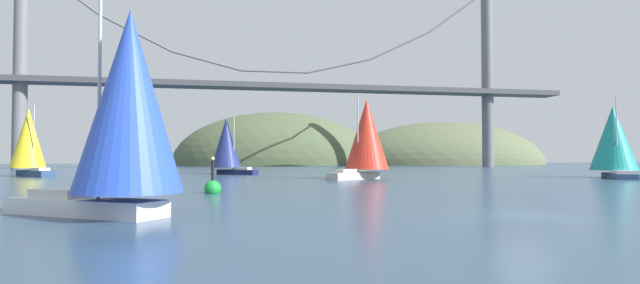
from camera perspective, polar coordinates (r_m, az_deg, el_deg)
ground_plane at (r=22.45m, az=21.91°, el=-7.66°), size 360.00×360.00×0.00m
headland_center at (r=154.68m, az=-4.88°, el=-2.59°), size 62.61×44.00×32.00m
headland_right at (r=169.82m, az=13.91°, el=-2.47°), size 67.47×44.00×27.67m
suspension_bridge at (r=115.69m, az=-5.12°, el=7.02°), size 141.37×6.00×43.97m
sailboat_scarlet_sail at (r=54.98m, az=5.22°, el=0.66°), size 8.34×6.99×9.00m
sailboat_yellow_sail at (r=72.24m, az=-30.04°, el=0.16°), size 7.18×7.48×8.78m
sailboat_navy_sail at (r=70.71m, az=-10.48°, el=-0.22°), size 7.16×6.36×7.94m
sailboat_teal_sail at (r=66.99m, az=30.23°, el=0.24°), size 7.01×8.91×9.09m
sailboat_blue_spinnaker at (r=21.29m, az=-21.10°, el=3.54°), size 8.31×6.99×9.57m
channel_buoy at (r=33.88m, az=-12.04°, el=-5.07°), size 1.10×1.10×2.64m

